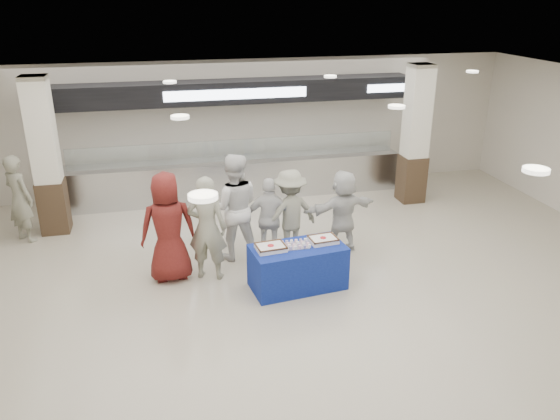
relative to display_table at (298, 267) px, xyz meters
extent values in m
plane|color=#BEB7A2|center=(-0.31, -0.79, -0.38)|extent=(14.00, 14.00, 0.00)
cube|color=silver|center=(-0.31, 4.61, 0.08)|extent=(8.00, 0.80, 0.90)
cube|color=silver|center=(-0.31, 4.61, 0.55)|extent=(8.00, 0.85, 0.04)
cube|color=white|center=(-0.31, 4.31, 0.88)|extent=(7.60, 0.02, 0.50)
cube|color=black|center=(-0.31, 4.61, 2.17)|extent=(8.40, 0.70, 0.50)
cube|color=white|center=(-0.31, 4.25, 2.17)|extent=(3.20, 0.03, 0.22)
cube|color=white|center=(3.49, 4.25, 2.17)|extent=(1.40, 0.03, 0.18)
cube|color=#332417|center=(-4.31, 3.41, 0.18)|extent=(0.55, 0.55, 1.10)
cube|color=white|center=(-4.31, 3.41, 1.78)|extent=(0.50, 0.50, 2.10)
cube|color=#332417|center=(3.69, 3.41, 0.18)|extent=(0.55, 0.55, 1.10)
cube|color=white|center=(3.69, 3.41, 1.78)|extent=(0.50, 0.50, 2.10)
cube|color=navy|center=(0.00, 0.00, 0.00)|extent=(1.63, 0.96, 0.75)
cube|color=white|center=(-0.46, -0.01, 0.41)|extent=(0.50, 0.41, 0.07)
cube|color=#472914|center=(-0.46, -0.01, 0.46)|extent=(0.50, 0.41, 0.02)
cylinder|color=red|center=(-0.46, -0.01, 0.45)|extent=(0.11, 0.11, 0.01)
cube|color=white|center=(0.46, 0.09, 0.41)|extent=(0.49, 0.40, 0.07)
cube|color=#472914|center=(0.46, 0.09, 0.46)|extent=(0.49, 0.40, 0.02)
cylinder|color=red|center=(0.46, 0.09, 0.45)|extent=(0.11, 0.11, 0.01)
cube|color=silver|center=(-0.03, 0.02, 0.38)|extent=(0.41, 0.31, 0.02)
imported|color=maroon|center=(-2.06, 0.79, 0.59)|extent=(0.98, 0.68, 1.93)
imported|color=gray|center=(-1.42, 0.69, 0.56)|extent=(0.79, 0.65, 1.86)
imported|color=white|center=(-0.85, 1.37, 0.63)|extent=(1.05, 0.86, 2.01)
imported|color=white|center=(-0.22, 1.19, 0.41)|extent=(0.98, 0.58, 1.57)
imported|color=gray|center=(0.17, 1.22, 0.47)|extent=(1.21, 0.87, 1.69)
imported|color=silver|center=(1.18, 1.17, 0.43)|extent=(1.56, 0.75, 1.62)
imported|color=gray|center=(-4.85, 3.07, 0.51)|extent=(0.77, 0.75, 1.78)
camera|label=1|loc=(-2.13, -7.85, 4.29)|focal=35.00mm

